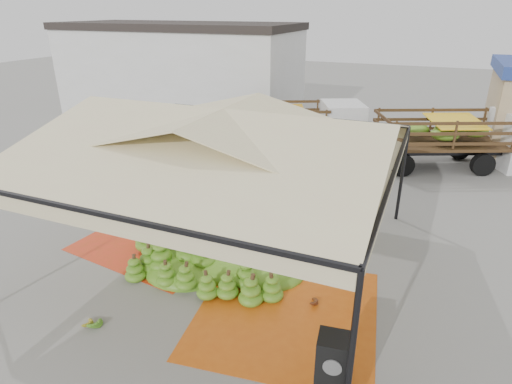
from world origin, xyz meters
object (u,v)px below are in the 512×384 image
at_px(vendor, 324,172).
at_px(banana_heap, 217,234).
at_px(truck_right, 468,134).
at_px(truck_left, 296,122).
at_px(speaker_stack, 332,374).

bearing_deg(vendor, banana_heap, 71.42).
relative_size(banana_heap, truck_right, 0.78).
bearing_deg(vendor, truck_left, -62.45).
bearing_deg(truck_right, banana_heap, -145.77).
height_order(vendor, truck_left, truck_left).
xyz_separation_m(speaker_stack, truck_right, (2.37, 13.83, 0.68)).
bearing_deg(vendor, truck_right, -137.22).
relative_size(vendor, truck_right, 0.21).
bearing_deg(vendor, speaker_stack, 102.83).
height_order(truck_left, truck_right, truck_right).
distance_m(banana_heap, speaker_stack, 5.43).
bearing_deg(truck_left, banana_heap, -109.51).
xyz_separation_m(truck_left, truck_right, (7.19, 0.64, 0.05)).
height_order(speaker_stack, vendor, vendor).
distance_m(speaker_stack, vendor, 9.34).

